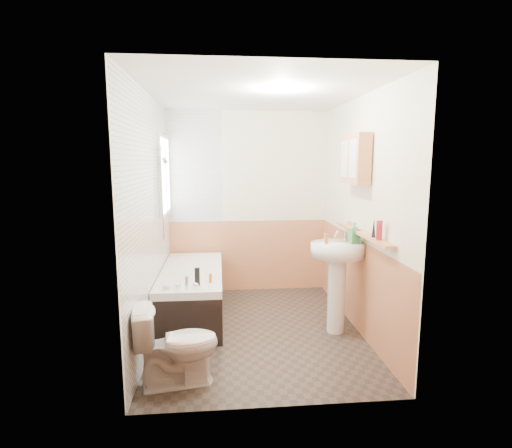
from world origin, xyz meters
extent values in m
plane|color=#2C241F|center=(0.00, 0.00, 0.00)|extent=(2.80, 2.80, 0.00)
plane|color=white|center=(0.00, 0.00, 2.50)|extent=(2.80, 2.80, 0.00)
cube|color=#F5EFCA|center=(0.00, 1.41, 1.25)|extent=(2.20, 0.02, 2.50)
cube|color=#F5EFCA|center=(0.00, -1.41, 1.25)|extent=(2.20, 0.02, 2.50)
cube|color=#F5EFCA|center=(-1.11, 0.00, 1.25)|extent=(0.02, 2.80, 2.50)
cube|color=#F5EFCA|center=(1.11, 0.00, 1.25)|extent=(0.02, 2.80, 2.50)
cube|color=tan|center=(1.09, 0.00, 0.50)|extent=(0.01, 2.80, 1.00)
cube|color=tan|center=(0.00, -1.39, 0.50)|extent=(2.20, 0.01, 1.00)
cube|color=tan|center=(0.00, 1.39, 0.50)|extent=(2.20, 0.01, 1.00)
cube|color=white|center=(-1.09, 0.00, 1.25)|extent=(0.01, 2.80, 2.50)
cube|color=white|center=(-0.73, 1.39, 1.75)|extent=(0.75, 0.01, 1.50)
cube|color=white|center=(-1.07, 0.95, 1.65)|extent=(0.03, 0.79, 0.99)
cube|color=white|center=(-1.05, 0.95, 1.65)|extent=(0.01, 0.70, 0.90)
cube|color=white|center=(-1.05, 0.95, 1.65)|extent=(0.01, 0.04, 0.90)
cube|color=black|center=(-0.73, 0.48, 0.24)|extent=(0.70, 1.70, 0.49)
cube|color=white|center=(-0.73, 0.48, 0.53)|extent=(0.70, 1.70, 0.08)
cube|color=white|center=(-0.73, 0.48, 0.52)|extent=(0.56, 1.56, 0.04)
cylinder|color=silver|center=(-0.73, -0.27, 0.64)|extent=(0.04, 0.04, 0.14)
sphere|color=silver|center=(-0.82, -0.27, 0.61)|extent=(0.06, 0.06, 0.06)
sphere|color=silver|center=(-0.64, -0.27, 0.61)|extent=(0.06, 0.06, 0.06)
cylinder|color=silver|center=(-1.05, 0.51, 1.47)|extent=(0.02, 0.02, 1.10)
cylinder|color=silver|center=(-1.05, 0.51, 0.96)|extent=(0.04, 0.04, 0.02)
cylinder|color=silver|center=(-1.05, 0.51, 1.97)|extent=(0.04, 0.04, 0.02)
cylinder|color=silver|center=(-1.00, 0.51, 1.83)|extent=(0.06, 0.07, 0.08)
imported|color=white|center=(-0.76, -1.00, 0.34)|extent=(0.74, 0.50, 0.67)
cylinder|color=white|center=(0.84, -0.12, 0.40)|extent=(0.19, 0.19, 0.79)
ellipsoid|color=white|center=(0.84, -0.12, 0.91)|extent=(0.57, 0.46, 0.15)
cylinder|color=silver|center=(0.73, -0.01, 1.03)|extent=(0.03, 0.03, 0.08)
cylinder|color=silver|center=(0.95, -0.01, 1.03)|extent=(0.03, 0.03, 0.08)
cylinder|color=silver|center=(0.84, -0.03, 1.06)|extent=(0.02, 0.11, 0.09)
cube|color=tan|center=(1.04, -0.25, 1.11)|extent=(0.10, 1.40, 0.03)
cube|color=tan|center=(1.02, -0.05, 1.85)|extent=(0.14, 0.57, 0.51)
cube|color=silver|center=(0.94, -0.19, 1.85)|extent=(0.01, 0.22, 0.38)
cube|color=silver|center=(0.94, 0.09, 1.85)|extent=(0.01, 0.22, 0.38)
cylinder|color=maroon|center=(1.04, -0.69, 1.21)|extent=(0.07, 0.07, 0.18)
cone|color=black|center=(1.04, -0.56, 1.21)|extent=(0.04, 0.04, 0.19)
cylinder|color=silver|center=(1.04, 0.24, 1.14)|extent=(0.08, 0.08, 0.05)
imported|color=#388447|center=(1.00, -0.17, 1.03)|extent=(0.12, 0.23, 0.10)
cylinder|color=orange|center=(0.70, -0.18, 1.03)|extent=(0.04, 0.04, 0.10)
cube|color=black|center=(-0.63, -0.14, 0.66)|extent=(0.05, 0.04, 0.18)
cylinder|color=silver|center=(-0.93, -0.24, 0.59)|extent=(0.09, 0.09, 0.05)
cylinder|color=orange|center=(-0.50, -0.07, 0.62)|extent=(0.04, 0.04, 0.10)
camera|label=1|loc=(-0.40, -4.12, 1.83)|focal=28.00mm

